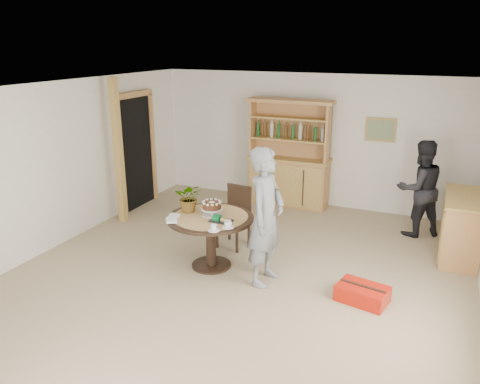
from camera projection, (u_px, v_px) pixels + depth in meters
name	position (u px, v px, depth m)	size (l,w,h in m)	color
ground	(234.00, 280.00, 6.26)	(7.00, 7.00, 0.00)	tan
room_shell	(234.00, 153.00, 5.73)	(6.04, 7.04, 2.52)	white
doorway	(135.00, 150.00, 8.78)	(0.13, 1.10, 2.18)	black
pine_post	(118.00, 152.00, 7.95)	(0.12, 0.12, 2.50)	tan
hutch	(289.00, 170.00, 8.99)	(1.62, 0.54, 2.04)	tan
sideboard	(461.00, 227.00, 6.81)	(0.54, 1.26, 0.94)	tan
dining_table	(211.00, 227.00, 6.48)	(1.20, 1.20, 0.76)	black
dining_chair	(236.00, 212.00, 7.22)	(0.47, 0.47, 0.95)	black
birthday_cake	(212.00, 207.00, 6.43)	(0.30, 0.30, 0.20)	white
flower_vase	(189.00, 197.00, 6.54)	(0.38, 0.33, 0.42)	#3F7233
gift_tray	(220.00, 220.00, 6.23)	(0.30, 0.20, 0.08)	black
coffee_cup_a	(228.00, 225.00, 6.02)	(0.15, 0.15, 0.09)	white
coffee_cup_b	(214.00, 228.00, 5.92)	(0.15, 0.15, 0.08)	white
napkins	(173.00, 218.00, 6.31)	(0.24, 0.33, 0.03)	white
teen_boy	(266.00, 217.00, 5.97)	(0.66, 0.44, 1.82)	slate
adult_person	(420.00, 188.00, 7.52)	(0.77, 0.60, 1.59)	black
red_suitcase	(362.00, 294.00, 5.74)	(0.67, 0.51, 0.21)	red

